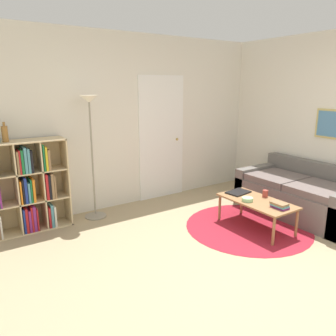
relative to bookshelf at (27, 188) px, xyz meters
name	(u,v)px	position (x,y,z in m)	size (l,w,h in m)	color
ground_plane	(272,283)	(1.67, -2.56, -0.58)	(14.00, 14.00, 0.00)	tan
wall_back	(135,122)	(1.69, 0.21, 0.71)	(7.46, 0.11, 2.60)	silver
wall_right	(303,121)	(3.92, -1.19, 0.72)	(0.08, 5.75, 2.60)	silver
rug	(248,227)	(2.44, -1.53, -0.57)	(1.65, 1.65, 0.01)	maroon
bookshelf	(27,188)	(0.00, 0.00, 0.00)	(0.96, 0.34, 1.18)	beige
floor_lamp	(91,127)	(0.87, -0.05, 0.72)	(0.31, 0.31, 1.72)	gray
couch	(302,195)	(3.48, -1.59, -0.31)	(0.92, 1.73, 0.73)	#66605B
coffee_table	(257,203)	(2.51, -1.59, -0.23)	(0.52, 1.01, 0.38)	#996B42
laptop	(238,192)	(2.52, -1.24, -0.18)	(0.35, 0.26, 0.02)	black
bowl	(247,199)	(2.38, -1.54, -0.17)	(0.15, 0.15, 0.05)	#9ED193
book_stack_on_table	(280,205)	(2.52, -1.93, -0.16)	(0.14, 0.20, 0.07)	#7F287A
cup	(265,194)	(2.70, -1.56, -0.15)	(0.07, 0.07, 0.09)	#A33D33
bottle_right	(5,134)	(-0.18, 0.00, 0.71)	(0.07, 0.07, 0.24)	olive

